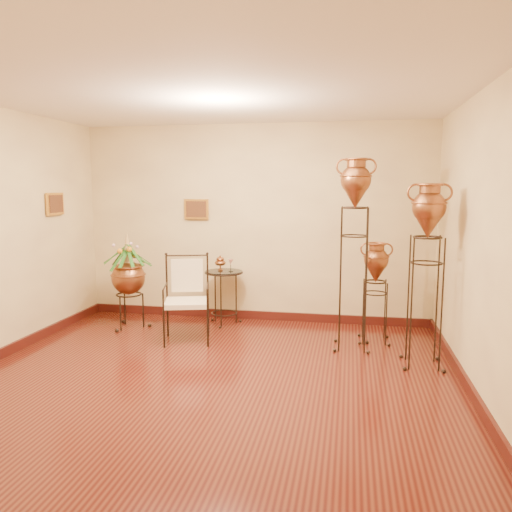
% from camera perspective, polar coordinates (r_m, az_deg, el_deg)
% --- Properties ---
extents(ground, '(5.00, 5.00, 0.00)m').
position_cam_1_polar(ground, '(5.08, -5.69, -14.35)').
color(ground, '#552114').
rests_on(ground, ground).
extents(room_shell, '(5.02, 5.02, 2.81)m').
position_cam_1_polar(room_shell, '(4.72, -6.02, 5.58)').
color(room_shell, beige).
rests_on(room_shell, ground).
extents(amphora_tall, '(0.46, 0.46, 2.27)m').
position_cam_1_polar(amphora_tall, '(5.95, 11.12, 0.43)').
color(amphora_tall, black).
rests_on(amphora_tall, ground).
extents(amphora_mid, '(0.45, 0.45, 1.99)m').
position_cam_1_polar(amphora_mid, '(5.58, 18.84, -1.99)').
color(amphora_mid, black).
rests_on(amphora_mid, ground).
extents(amphora_short, '(0.44, 0.44, 1.27)m').
position_cam_1_polar(amphora_short, '(6.36, 13.46, -4.00)').
color(amphora_short, black).
rests_on(amphora_short, ground).
extents(planter_urn, '(0.95, 0.95, 1.34)m').
position_cam_1_polar(planter_urn, '(7.00, -14.40, -1.96)').
color(planter_urn, black).
rests_on(planter_urn, ground).
extents(armchair, '(0.73, 0.70, 1.07)m').
position_cam_1_polar(armchair, '(6.27, -7.94, -4.91)').
color(armchair, black).
rests_on(armchair, ground).
extents(side_table, '(0.63, 0.63, 0.96)m').
position_cam_1_polar(side_table, '(7.04, -3.67, -4.62)').
color(side_table, black).
rests_on(side_table, ground).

